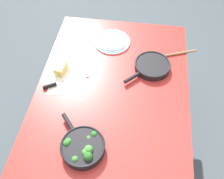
{
  "coord_description": "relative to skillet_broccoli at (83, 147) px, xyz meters",
  "views": [
    {
      "loc": [
        -0.89,
        -0.12,
        1.99
      ],
      "look_at": [
        0.0,
        0.0,
        0.79
      ],
      "focal_mm": 40.0,
      "sensor_mm": 36.0,
      "label": 1
    }
  ],
  "objects": [
    {
      "name": "ground_plane",
      "position": [
        0.39,
        -0.1,
        -0.8
      ],
      "size": [
        14.0,
        14.0,
        0.0
      ],
      "primitive_type": "plane",
      "color": "#424C51"
    },
    {
      "name": "dining_table_red",
      "position": [
        0.39,
        -0.1,
        -0.11
      ],
      "size": [
        1.35,
        0.93,
        0.77
      ],
      "color": "#B72D28",
      "rests_on": "ground_plane"
    },
    {
      "name": "skillet_broccoli",
      "position": [
        0.0,
        0.0,
        0.0
      ],
      "size": [
        0.29,
        0.27,
        0.08
      ],
      "rotation": [
        0.0,
        0.0,
        0.7
      ],
      "color": "black",
      "rests_on": "dining_table_red"
    },
    {
      "name": "skillet_eggs",
      "position": [
        0.61,
        -0.33,
        -0.01
      ],
      "size": [
        0.29,
        0.29,
        0.05
      ],
      "rotation": [
        0.0,
        0.0,
        2.35
      ],
      "color": "black",
      "rests_on": "dining_table_red"
    },
    {
      "name": "wooden_spoon",
      "position": [
        0.73,
        -0.4,
        -0.02
      ],
      "size": [
        0.16,
        0.37,
        0.02
      ],
      "rotation": [
        0.0,
        0.0,
        1.93
      ],
      "color": "#996B42",
      "rests_on": "dining_table_red"
    },
    {
      "name": "parchment_sheet",
      "position": [
        0.47,
        0.2,
        -0.03
      ],
      "size": [
        0.31,
        0.25,
        0.0
      ],
      "color": "silver",
      "rests_on": "dining_table_red"
    },
    {
      "name": "grater_knife",
      "position": [
        0.41,
        0.23,
        -0.02
      ],
      "size": [
        0.17,
        0.27,
        0.02
      ],
      "rotation": [
        0.0,
        0.0,
        5.24
      ],
      "color": "silver",
      "rests_on": "dining_table_red"
    },
    {
      "name": "cheese_block",
      "position": [
        0.51,
        0.25,
        -0.0
      ],
      "size": [
        0.11,
        0.07,
        0.06
      ],
      "color": "#E0C15B",
      "rests_on": "dining_table_red"
    },
    {
      "name": "dinner_plate_stack",
      "position": [
        0.82,
        -0.04,
        -0.02
      ],
      "size": [
        0.25,
        0.25,
        0.03
      ],
      "color": "white",
      "rests_on": "dining_table_red"
    }
  ]
}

